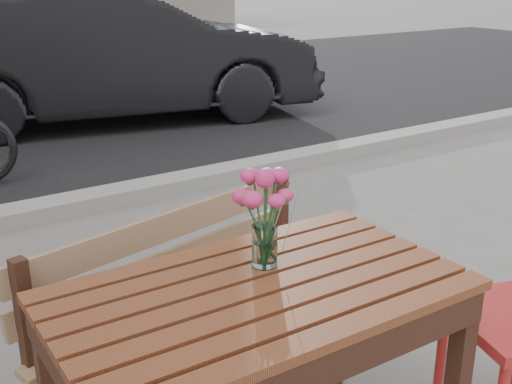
% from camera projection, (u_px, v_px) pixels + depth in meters
% --- Properties ---
extents(main_table, '(1.29, 0.77, 0.79)m').
position_uv_depth(main_table, '(259.00, 323.00, 2.01)').
color(main_table, '#5D2C18').
rests_on(main_table, ground).
extents(main_bench, '(1.43, 0.69, 0.86)m').
position_uv_depth(main_bench, '(188.00, 288.00, 2.52)').
color(main_bench, '#98764E').
rests_on(main_bench, ground).
extents(main_vase, '(0.18, 0.18, 0.33)m').
position_uv_depth(main_vase, '(265.00, 207.00, 2.04)').
color(main_vase, white).
rests_on(main_vase, main_table).
extents(parked_car, '(4.80, 2.51, 1.51)m').
position_uv_depth(parked_car, '(114.00, 54.00, 7.27)').
color(parked_car, black).
rests_on(parked_car, ground).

